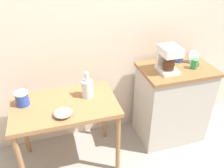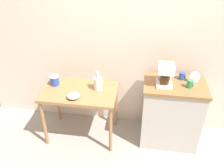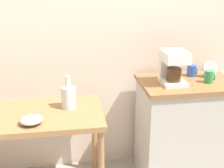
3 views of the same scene
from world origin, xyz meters
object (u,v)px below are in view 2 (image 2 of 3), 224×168
object	(u,v)px
coffee_maker	(165,73)
table_clock	(194,78)
glass_carafe_vase	(98,83)
mug_blue	(182,76)
bowl_stoneware	(73,96)
canister_enamel	(55,80)
mug_tall_green	(190,84)

from	to	relation	value
coffee_maker	table_clock	world-z (taller)	coffee_maker
glass_carafe_vase	table_clock	distance (m)	1.17
mug_blue	glass_carafe_vase	bearing A→B (deg)	-172.28
bowl_stoneware	mug_blue	xyz separation A→B (m)	(1.28, 0.37, 0.17)
glass_carafe_vase	table_clock	bearing A→B (deg)	4.33
glass_carafe_vase	bowl_stoneware	bearing A→B (deg)	-137.97
bowl_stoneware	canister_enamel	bearing A→B (deg)	141.75
glass_carafe_vase	canister_enamel	distance (m)	0.58
coffee_maker	mug_tall_green	size ratio (longest dim) A/B	2.67
coffee_maker	table_clock	distance (m)	0.38
glass_carafe_vase	coffee_maker	xyz separation A→B (m)	(0.80, -0.00, 0.21)
glass_carafe_vase	table_clock	world-z (taller)	table_clock
canister_enamel	table_clock	size ratio (longest dim) A/B	0.94
mug_tall_green	mug_blue	distance (m)	0.19
bowl_stoneware	mug_tall_green	xyz separation A→B (m)	(1.35, 0.19, 0.18)
mug_tall_green	table_clock	xyz separation A→B (m)	(0.07, 0.13, 0.01)
mug_blue	table_clock	xyz separation A→B (m)	(0.14, -0.05, 0.01)
bowl_stoneware	table_clock	world-z (taller)	table_clock
coffee_maker	table_clock	xyz separation A→B (m)	(0.36, 0.09, -0.08)
glass_carafe_vase	coffee_maker	bearing A→B (deg)	-0.35
mug_tall_green	table_clock	bearing A→B (deg)	62.07
coffee_maker	mug_blue	bearing A→B (deg)	33.12
canister_enamel	bowl_stoneware	bearing A→B (deg)	-38.25
canister_enamel	table_clock	xyz separation A→B (m)	(1.74, 0.06, 0.15)
bowl_stoneware	table_clock	xyz separation A→B (m)	(1.41, 0.32, 0.19)
bowl_stoneware	mug_tall_green	world-z (taller)	mug_tall_green
glass_carafe_vase	canister_enamel	size ratio (longest dim) A/B	1.92
glass_carafe_vase	canister_enamel	world-z (taller)	glass_carafe_vase
glass_carafe_vase	table_clock	xyz separation A→B (m)	(1.16, 0.09, 0.13)
mug_tall_green	mug_blue	bearing A→B (deg)	111.43
canister_enamel	coffee_maker	distance (m)	1.40
bowl_stoneware	mug_blue	distance (m)	1.34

